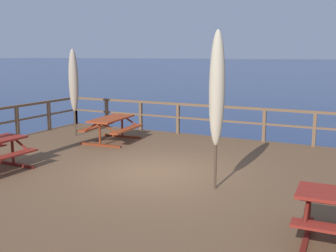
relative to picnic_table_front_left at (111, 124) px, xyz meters
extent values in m
plane|color=navy|center=(2.86, -2.38, -1.35)|extent=(600.00, 600.00, 0.00)
cube|color=brown|center=(2.86, -2.38, -0.95)|extent=(12.39, 9.29, 0.80)
cube|color=brown|center=(2.86, 2.11, 0.50)|extent=(12.09, 0.09, 0.08)
cube|color=brown|center=(2.86, 2.11, 0.02)|extent=(12.09, 0.07, 0.06)
cube|color=brown|center=(-3.18, 2.11, -0.03)|extent=(0.10, 0.10, 1.05)
cube|color=brown|center=(-1.67, 2.11, -0.03)|extent=(0.10, 0.10, 1.05)
cube|color=brown|center=(-0.16, 2.11, -0.03)|extent=(0.10, 0.10, 1.05)
cube|color=brown|center=(1.35, 2.11, -0.03)|extent=(0.10, 0.10, 1.05)
cube|color=brown|center=(2.86, 2.11, -0.03)|extent=(0.10, 0.10, 1.05)
cube|color=brown|center=(4.37, 2.11, -0.03)|extent=(0.10, 0.10, 1.05)
cube|color=brown|center=(5.89, 2.11, -0.03)|extent=(0.10, 0.10, 1.05)
cube|color=brown|center=(-3.18, -0.88, -0.03)|extent=(0.10, 0.10, 1.05)
cube|color=brown|center=(-3.18, 0.61, -0.03)|extent=(0.10, 0.10, 1.05)
cube|color=brown|center=(-3.18, 2.11, -0.03)|extent=(0.10, 0.10, 1.05)
cube|color=#993819|center=(0.00, 0.00, 0.19)|extent=(0.91, 1.85, 0.05)
cube|color=#993819|center=(0.56, 0.05, -0.11)|extent=(0.43, 1.81, 0.04)
cube|color=#993819|center=(-0.56, -0.05, -0.11)|extent=(0.43, 1.81, 0.04)
cube|color=maroon|center=(0.06, -0.71, -0.52)|extent=(1.40, 0.20, 0.06)
cylinder|color=maroon|center=(0.06, -0.71, -0.18)|extent=(0.07, 0.07, 0.74)
cylinder|color=maroon|center=(0.34, -0.69, 0.04)|extent=(0.63, 0.11, 0.37)
cylinder|color=maroon|center=(-0.22, -0.74, 0.04)|extent=(0.63, 0.11, 0.37)
cube|color=maroon|center=(-0.06, 0.71, -0.52)|extent=(1.40, 0.20, 0.06)
cylinder|color=maroon|center=(-0.06, 0.71, -0.18)|extent=(0.07, 0.07, 0.74)
cylinder|color=maroon|center=(0.22, 0.74, 0.04)|extent=(0.63, 0.11, 0.37)
cylinder|color=maroon|center=(-0.34, 0.69, 0.04)|extent=(0.63, 0.11, 0.37)
cube|color=maroon|center=(6.58, -4.38, -0.52)|extent=(0.13, 1.40, 0.06)
cylinder|color=maroon|center=(6.58, -4.38, -0.18)|extent=(0.07, 0.07, 0.74)
cylinder|color=maroon|center=(6.59, -4.66, 0.04)|extent=(0.08, 0.63, 0.37)
cylinder|color=maroon|center=(6.57, -4.10, 0.04)|extent=(0.08, 0.63, 0.37)
cube|color=maroon|center=(-0.08, -4.25, -0.11)|extent=(0.34, 1.95, 0.04)
cube|color=maroon|center=(-0.61, -3.45, -0.52)|extent=(1.40, 0.12, 0.06)
cylinder|color=maroon|center=(-0.61, -3.45, -0.18)|extent=(0.07, 0.07, 0.74)
cylinder|color=maroon|center=(-0.33, -3.45, 0.04)|extent=(0.63, 0.07, 0.37)
cylinder|color=maroon|center=(-0.89, -3.44, 0.04)|extent=(0.63, 0.07, 0.37)
cylinder|color=#4C3828|center=(-1.63, 0.21, 0.84)|extent=(0.06, 0.06, 2.78)
ellipsoid|color=tan|center=(-1.63, 0.21, 1.33)|extent=(0.32, 0.32, 2.11)
cylinder|color=#685B4C|center=(-1.63, 0.21, 1.17)|extent=(0.21, 0.21, 0.05)
cone|color=#4C3828|center=(-1.63, 0.21, 2.30)|extent=(0.10, 0.10, 0.14)
cylinder|color=#4C3828|center=(4.54, -2.86, 0.98)|extent=(0.06, 0.06, 3.06)
ellipsoid|color=#CCB793|center=(4.54, -2.86, 1.52)|extent=(0.32, 0.32, 2.33)
cylinder|color=#7A6E58|center=(4.54, -2.86, 1.35)|extent=(0.21, 0.21, 0.05)
cone|color=#4C3828|center=(4.54, -2.86, 2.58)|extent=(0.10, 0.10, 0.14)
camera|label=1|loc=(7.25, -10.45, 2.20)|focal=42.92mm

